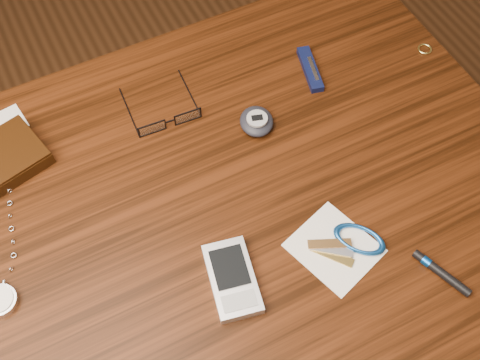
{
  "coord_description": "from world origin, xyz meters",
  "views": [
    {
      "loc": [
        -0.14,
        -0.39,
        1.5
      ],
      "look_at": [
        0.07,
        0.02,
        0.76
      ],
      "focal_mm": 45.0,
      "sensor_mm": 36.0,
      "label": 1
    }
  ],
  "objects_px": {
    "wallet_and_card": "(3,158)",
    "pocket_watch": "(1,295)",
    "pda_phone": "(232,279)",
    "pedometer": "(257,121)",
    "pocket_knife": "(310,69)",
    "desk": "(207,244)",
    "eyeglasses": "(169,120)",
    "notepad_keys": "(348,243)"
  },
  "relations": [
    {
      "from": "wallet_and_card",
      "to": "pocket_knife",
      "type": "xyz_separation_m",
      "value": [
        0.5,
        -0.05,
        -0.01
      ]
    },
    {
      "from": "wallet_and_card",
      "to": "eyeglasses",
      "type": "distance_m",
      "value": 0.25
    },
    {
      "from": "desk",
      "to": "pda_phone",
      "type": "height_order",
      "value": "pda_phone"
    },
    {
      "from": "eyeglasses",
      "to": "notepad_keys",
      "type": "height_order",
      "value": "eyeglasses"
    },
    {
      "from": "pda_phone",
      "to": "pocket_watch",
      "type": "bearing_deg",
      "value": 157.35
    },
    {
      "from": "eyeglasses",
      "to": "pocket_knife",
      "type": "relative_size",
      "value": 1.18
    },
    {
      "from": "pda_phone",
      "to": "wallet_and_card",
      "type": "bearing_deg",
      "value": 124.21
    },
    {
      "from": "pedometer",
      "to": "pocket_knife",
      "type": "bearing_deg",
      "value": 24.05
    },
    {
      "from": "pda_phone",
      "to": "pocket_knife",
      "type": "relative_size",
      "value": 1.24
    },
    {
      "from": "wallet_and_card",
      "to": "pda_phone",
      "type": "relative_size",
      "value": 1.4
    },
    {
      "from": "eyeglasses",
      "to": "pedometer",
      "type": "relative_size",
      "value": 1.55
    },
    {
      "from": "eyeglasses",
      "to": "wallet_and_card",
      "type": "bearing_deg",
      "value": 169.9
    },
    {
      "from": "desk",
      "to": "notepad_keys",
      "type": "distance_m",
      "value": 0.23
    },
    {
      "from": "wallet_and_card",
      "to": "pedometer",
      "type": "distance_m",
      "value": 0.38
    },
    {
      "from": "pda_phone",
      "to": "notepad_keys",
      "type": "distance_m",
      "value": 0.17
    },
    {
      "from": "notepad_keys",
      "to": "pedometer",
      "type": "bearing_deg",
      "value": 93.96
    },
    {
      "from": "pocket_knife",
      "to": "pda_phone",
      "type": "bearing_deg",
      "value": -135.69
    },
    {
      "from": "wallet_and_card",
      "to": "pedometer",
      "type": "bearing_deg",
      "value": -16.35
    },
    {
      "from": "wallet_and_card",
      "to": "pocket_knife",
      "type": "bearing_deg",
      "value": -5.69
    },
    {
      "from": "pocket_knife",
      "to": "desk",
      "type": "bearing_deg",
      "value": -149.06
    },
    {
      "from": "desk",
      "to": "pocket_watch",
      "type": "distance_m",
      "value": 0.31
    },
    {
      "from": "desk",
      "to": "eyeglasses",
      "type": "xyz_separation_m",
      "value": [
        0.02,
        0.17,
        0.11
      ]
    },
    {
      "from": "pedometer",
      "to": "notepad_keys",
      "type": "distance_m",
      "value": 0.24
    },
    {
      "from": "notepad_keys",
      "to": "wallet_and_card",
      "type": "bearing_deg",
      "value": 137.99
    },
    {
      "from": "wallet_and_card",
      "to": "pedometer",
      "type": "relative_size",
      "value": 2.28
    },
    {
      "from": "desk",
      "to": "wallet_and_card",
      "type": "bearing_deg",
      "value": 137.2
    },
    {
      "from": "pedometer",
      "to": "pocket_knife",
      "type": "xyz_separation_m",
      "value": [
        0.13,
        0.06,
        -0.0
      ]
    },
    {
      "from": "eyeglasses",
      "to": "pedometer",
      "type": "bearing_deg",
      "value": -27.99
    },
    {
      "from": "pda_phone",
      "to": "pocket_knife",
      "type": "distance_m",
      "value": 0.39
    },
    {
      "from": "pda_phone",
      "to": "desk",
      "type": "bearing_deg",
      "value": 85.2
    },
    {
      "from": "wallet_and_card",
      "to": "pocket_watch",
      "type": "relative_size",
      "value": 0.59
    },
    {
      "from": "wallet_and_card",
      "to": "pda_phone",
      "type": "height_order",
      "value": "wallet_and_card"
    },
    {
      "from": "wallet_and_card",
      "to": "pocket_knife",
      "type": "relative_size",
      "value": 1.73
    },
    {
      "from": "pocket_watch",
      "to": "pedometer",
      "type": "height_order",
      "value": "pedometer"
    },
    {
      "from": "desk",
      "to": "pedometer",
      "type": "distance_m",
      "value": 0.21
    },
    {
      "from": "pocket_watch",
      "to": "pda_phone",
      "type": "bearing_deg",
      "value": -22.65
    },
    {
      "from": "pedometer",
      "to": "pocket_knife",
      "type": "relative_size",
      "value": 0.76
    },
    {
      "from": "pocket_watch",
      "to": "pocket_knife",
      "type": "bearing_deg",
      "value": 15.57
    },
    {
      "from": "desk",
      "to": "pedometer",
      "type": "xyz_separation_m",
      "value": [
        0.14,
        0.1,
        0.11
      ]
    },
    {
      "from": "notepad_keys",
      "to": "pocket_knife",
      "type": "xyz_separation_m",
      "value": [
        0.11,
        0.3,
        0.0
      ]
    },
    {
      "from": "wallet_and_card",
      "to": "pedometer",
      "type": "xyz_separation_m",
      "value": [
        0.37,
        -0.11,
        -0.0
      ]
    },
    {
      "from": "pda_phone",
      "to": "eyeglasses",
      "type": "bearing_deg",
      "value": 84.09
    }
  ]
}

